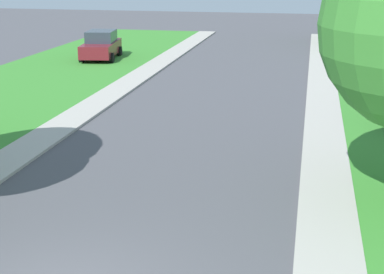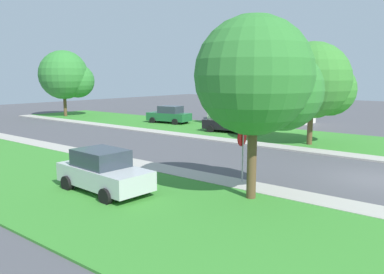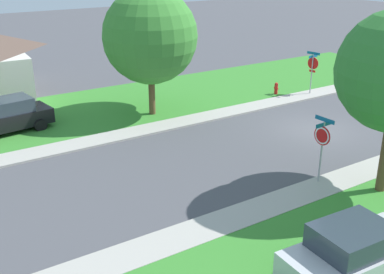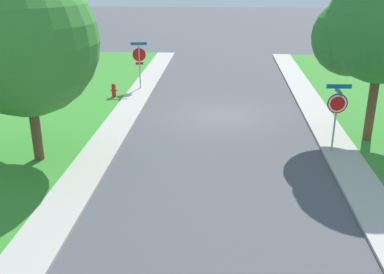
{
  "view_description": "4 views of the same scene",
  "coord_description": "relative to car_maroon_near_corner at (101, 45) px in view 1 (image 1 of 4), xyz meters",
  "views": [
    {
      "loc": [
        4.09,
        -8.06,
        5.82
      ],
      "look_at": [
        1.15,
        5.86,
        1.4
      ],
      "focal_mm": 53.03,
      "sensor_mm": 36.0,
      "label": 1
    },
    {
      "loc": [
        -18.8,
        -4.4,
        4.71
      ],
      "look_at": [
        -2.35,
        8.86,
        1.4
      ],
      "focal_mm": 36.75,
      "sensor_mm": 36.0,
      "label": 2
    },
    {
      "loc": [
        -15.8,
        17.84,
        8.63
      ],
      "look_at": [
        -0.34,
        7.82,
        1.4
      ],
      "focal_mm": 44.44,
      "sensor_mm": 36.0,
      "label": 3
    },
    {
      "loc": [
        -0.06,
        20.81,
        6.87
      ],
      "look_at": [
        0.95,
        6.64,
        1.4
      ],
      "focal_mm": 41.92,
      "sensor_mm": 36.0,
      "label": 4
    }
  ],
  "objects": [
    {
      "name": "car_maroon_near_corner",
      "position": [
        0.0,
        0.0,
        0.0
      ],
      "size": [
        2.51,
        4.52,
        1.76
      ],
      "color": "maroon",
      "rests_on": "ground"
    },
    {
      "name": "sidewalk_east",
      "position": [
        13.29,
        -12.92,
        -0.82
      ],
      "size": [
        1.4,
        56.0,
        0.1
      ],
      "primitive_type": "cube",
      "color": "#ADA89E",
      "rests_on": "ground"
    },
    {
      "name": "sidewalk_west",
      "position": [
        3.89,
        -12.92,
        -0.82
      ],
      "size": [
        1.4,
        56.0,
        0.1
      ],
      "primitive_type": "cube",
      "color": "#ADA89E",
      "rests_on": "ground"
    }
  ]
}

